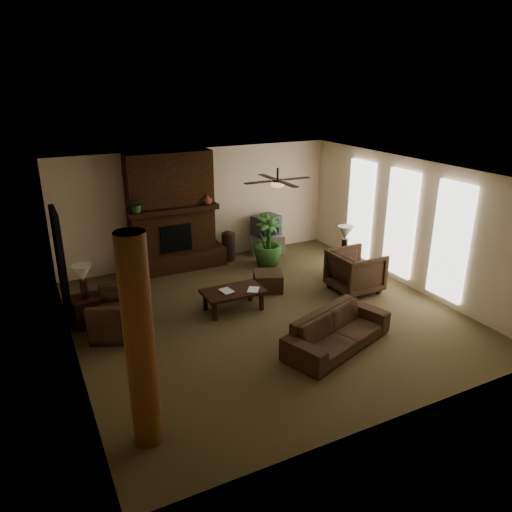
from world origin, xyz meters
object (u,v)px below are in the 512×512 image
armchair_left (121,307)px  coffee_table (233,293)px  side_table_right (344,265)px  tv_stand (267,244)px  side_table_left (87,311)px  lamp_left (82,276)px  ottoman (268,281)px  sofa (338,325)px  floor_vase (228,243)px  floor_plant (268,252)px  armchair_right (356,269)px  log_column (140,344)px  lamp_right (345,235)px

armchair_left → coffee_table: bearing=109.6°
side_table_right → tv_stand: bearing=111.0°
side_table_left → lamp_left: size_ratio=0.85×
tv_stand → side_table_right: bearing=-53.4°
coffee_table → side_table_left: (-2.68, 0.68, -0.10)m
coffee_table → ottoman: (1.08, 0.56, -0.17)m
sofa → side_table_left: size_ratio=3.84×
floor_vase → floor_plant: bearing=-49.7°
armchair_left → side_table_right: 5.20m
coffee_table → tv_stand: bearing=50.9°
floor_plant → lamp_left: bearing=-164.8°
sofa → floor_plant: bearing=60.4°
armchair_right → side_table_left: (-5.42, 1.01, -0.23)m
armchair_right → side_table_left: size_ratio=1.82×
floor_plant → side_table_left: 4.58m
armchair_left → coffee_table: (2.16, -0.10, -0.12)m
log_column → ottoman: (3.56, 3.44, -1.20)m
ottoman → tv_stand: size_ratio=0.71×
log_column → side_table_right: (5.51, 3.33, -1.12)m
ottoman → floor_plant: size_ratio=0.47×
coffee_table → side_table_left: bearing=165.7°
lamp_left → lamp_right: bearing=-1.6°
side_table_left → armchair_left: bearing=-48.4°
side_table_left → side_table_right: 5.71m
armchair_right → side_table_left: bearing=79.2°
armchair_right → ottoman: (-1.66, 0.89, -0.30)m
ottoman → floor_vase: (-0.01, 2.11, 0.23)m
tv_stand → lamp_left: 5.31m
floor_plant → armchair_right: bearing=-65.7°
tv_stand → lamp_right: (0.86, -2.17, 0.75)m
coffee_table → tv_stand: size_ratio=1.41×
floor_vase → armchair_left: bearing=-141.5°
log_column → armchair_left: log_column is taller
ottoman → tv_stand: tv_stand is taller
ottoman → floor_vase: floor_vase is taller
armchair_left → armchair_right: size_ratio=1.13×
coffee_table → floor_plant: floor_plant is taller
armchair_left → coffee_table: armchair_left is taller
lamp_right → armchair_left: bearing=-175.7°
side_table_left → lamp_left: (-0.01, -0.03, 0.73)m
sofa → armchair_right: armchair_right is taller
armchair_right → floor_vase: armchair_right is taller
armchair_left → side_table_left: size_ratio=2.06×
side_table_left → side_table_right: same height
log_column → side_table_left: bearing=93.1°
floor_plant → side_table_right: 1.90m
lamp_left → lamp_right: same height
floor_plant → lamp_left: 4.64m
sofa → lamp_right: 3.32m
side_table_right → ottoman: bearing=176.6°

